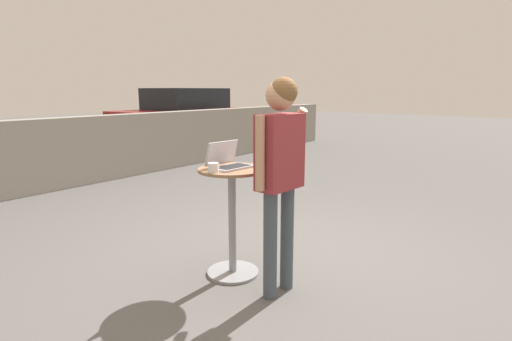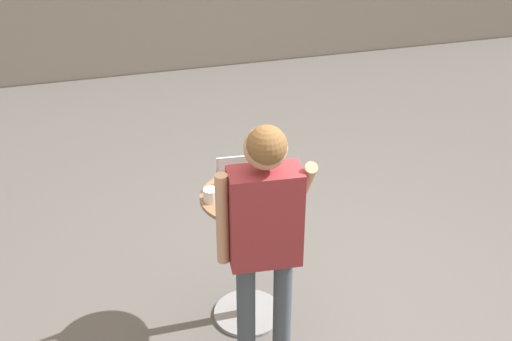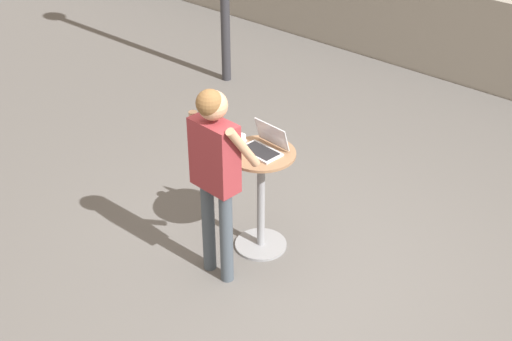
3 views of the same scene
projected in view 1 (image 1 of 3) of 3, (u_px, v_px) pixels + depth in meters
name	position (u px, v px, depth m)	size (l,w,h in m)	color
ground_plane	(284.00, 262.00, 3.89)	(50.00, 50.00, 0.00)	#5B5956
pavement_kerb	(49.00, 154.00, 6.63)	(17.09, 0.35, 1.20)	gray
cafe_table	(232.00, 214.00, 3.54)	(0.59, 0.59, 0.98)	gray
laptop	(228.00, 162.00, 3.48)	(0.37, 0.30, 0.23)	#B7BABF
coffee_mug	(213.00, 168.00, 3.28)	(0.12, 0.09, 0.08)	white
standing_person	(280.00, 160.00, 3.10)	(0.55, 0.37, 1.75)	#424C56
parked_car_near_street	(183.00, 116.00, 12.49)	(4.43, 2.17, 1.70)	maroon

